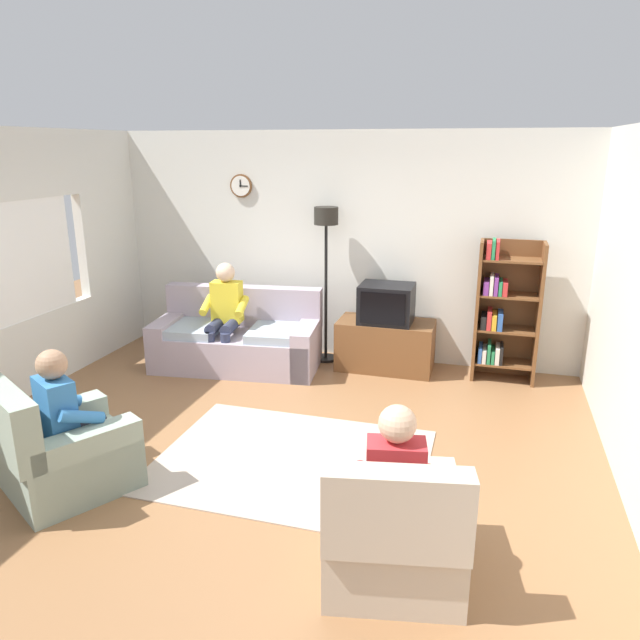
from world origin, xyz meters
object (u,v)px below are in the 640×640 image
Objects in this scene: armchair_near_window at (63,454)px; floor_lamp at (326,242)px; armchair_near_bookshelf at (393,533)px; bookshelf at (503,311)px; tv_stand at (385,345)px; person_in_right_armchair at (394,479)px; person_on_couch at (224,311)px; tv at (386,303)px; couch at (238,341)px; person_in_left_armchair at (70,412)px.

floor_lamp is at bearing 71.11° from armchair_near_window.
bookshelf is at bearing 80.25° from armchair_near_bookshelf.
person_in_right_armchair is at bearing -79.10° from tv_stand.
bookshelf reaches higher than person_in_right_armchair.
tv_stand is 1.08× the size of armchair_near_bookshelf.
bookshelf is 3.12m from person_on_couch.
tv is at bearing 100.98° from person_in_right_armchair.
floor_lamp is 3.83m from person_in_right_armchair.
couch is 0.41m from person_on_couch.
armchair_near_bookshelf is at bearing -7.46° from person_in_left_armchair.
armchair_near_window is (-1.88, -3.20, 0.00)m from tv_stand.
person_in_left_armchair is (-0.14, -2.73, 0.29)m from couch.
floor_lamp is (-0.75, 0.10, 1.16)m from tv_stand.
person_in_left_armchair is at bearing -93.03° from couch.
couch is at bearing 86.13° from armchair_near_window.
tv is at bearing 100.97° from armchair_near_bookshelf.
person_in_right_armchair reaches higher than armchair_near_bookshelf.
armchair_near_bookshelf reaches higher than tv_stand.
tv is 0.38× the size of bookshelf.
couch is at bearing -167.47° from tv.
tv_stand is 0.70× the size of bookshelf.
person_on_couch is at bearing -132.44° from couch.
tv_stand is at bearing -176.79° from bookshelf.
armchair_near_window is 2.56m from armchair_near_bookshelf.
armchair_near_window is 0.33m from person_in_left_armchair.
person_in_right_armchair reaches higher than couch.
armchair_near_bookshelf is (-0.61, -3.53, -0.49)m from bookshelf.
tv is 3.61m from person_in_left_armchair.
bookshelf is 4.46m from person_in_left_armchair.
floor_lamp is (0.94, 0.50, 1.14)m from couch.
couch is 2.75m from person_in_left_armchair.
floor_lamp is 3.51m from person_in_left_armchair.
person_in_right_armchair is at bearing 100.90° from armchair_near_bookshelf.
person_in_left_armchair is at bearing -120.41° from tv_stand.
armchair_near_bookshelf is (2.55, -0.25, 0.00)m from armchair_near_window.
bookshelf is 1.26× the size of person_on_couch.
couch is 3.86m from armchair_near_bookshelf.
person_in_right_armchair is (-0.02, 0.09, 0.32)m from armchair_near_bookshelf.
tv is (0.00, -0.02, 0.51)m from tv_stand.
person_on_couch reaches higher than tv.
person_on_couch is 3.76m from person_in_right_armchair.
tv is 3.53m from armchair_near_bookshelf.
armchair_near_bookshelf is at bearing -5.62° from armchair_near_window.
bookshelf is at bearing 45.83° from person_in_left_armchair.
tv is 0.54× the size of person_in_right_armchair.
floor_lamp reaches higher than person_in_right_armchair.
bookshelf is (1.27, 0.07, 0.49)m from tv_stand.
tv_stand is at bearing 100.90° from armchair_near_bookshelf.
bookshelf is 1.40× the size of person_in_right_armchair.
floor_lamp reaches higher than armchair_near_bookshelf.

